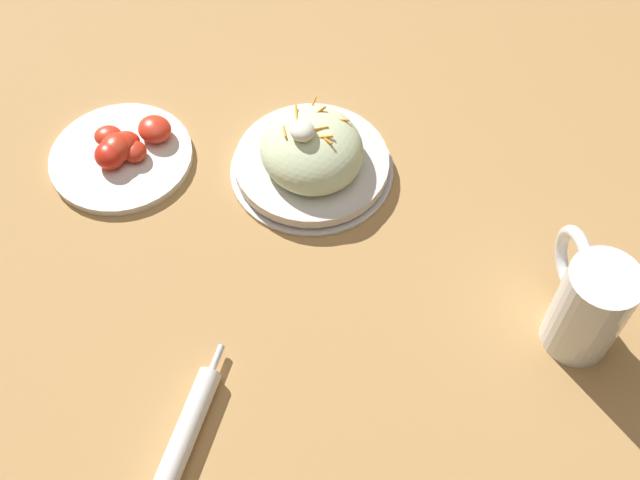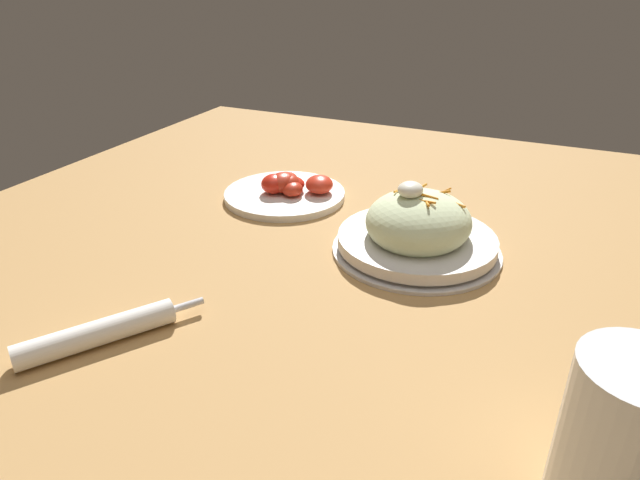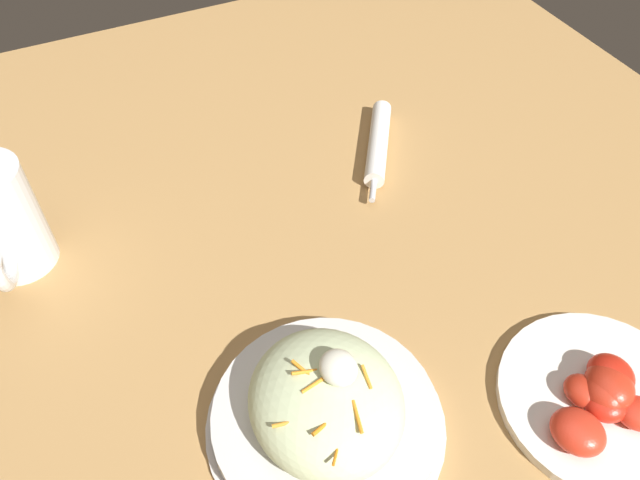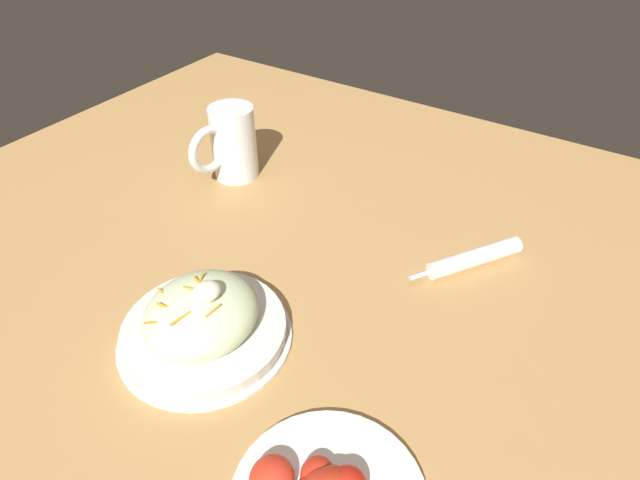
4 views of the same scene
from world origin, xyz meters
TOP-DOWN VIEW (x-y plane):
  - ground_plane at (0.00, 0.00)m, footprint 1.43×1.43m
  - salad_plate at (-0.11, -0.00)m, footprint 0.23×0.23m
  - beer_mug at (0.22, 0.23)m, footprint 0.14×0.08m
  - napkin_roll at (0.22, -0.24)m, footprint 0.17×0.12m
  - tomato_plate at (-0.21, -0.25)m, footprint 0.20×0.20m

SIDE VIEW (x-z plane):
  - ground_plane at x=0.00m, z-range 0.00..0.00m
  - napkin_roll at x=0.22m, z-range 0.00..0.03m
  - tomato_plate at x=-0.21m, z-range -0.01..0.04m
  - salad_plate at x=-0.11m, z-range -0.02..0.08m
  - beer_mug at x=0.22m, z-range -0.01..0.13m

